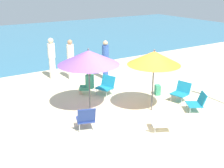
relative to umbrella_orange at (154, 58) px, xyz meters
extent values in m
plane|color=beige|center=(-0.59, -0.16, -1.68)|extent=(40.00, 40.00, 0.00)
cube|color=teal|center=(-0.59, 13.91, -1.67)|extent=(40.00, 16.00, 0.01)
cylinder|color=#4C4C51|center=(0.00, 0.00, -0.74)|extent=(0.04, 0.04, 1.88)
cone|color=orange|center=(0.00, 0.00, 0.00)|extent=(1.59, 1.59, 0.41)
sphere|color=#4C4C51|center=(0.00, 0.00, 0.24)|extent=(0.06, 0.06, 0.06)
cylinder|color=#4C4C51|center=(-1.58, 1.12, -0.73)|extent=(0.04, 0.04, 1.89)
cone|color=#8E56C6|center=(-1.58, 1.12, 0.00)|extent=(1.88, 1.88, 0.44)
sphere|color=#4C4C51|center=(-1.58, 1.12, 0.24)|extent=(0.06, 0.06, 0.06)
cube|color=teal|center=(1.05, -0.76, -1.45)|extent=(0.63, 0.65, 0.03)
cube|color=teal|center=(1.25, -0.88, -1.26)|extent=(0.38, 0.50, 0.37)
cylinder|color=silver|center=(0.80, -0.84, -1.57)|extent=(0.02, 0.02, 0.21)
cylinder|color=silver|center=(1.01, -0.50, -1.57)|extent=(0.02, 0.02, 0.21)
cylinder|color=silver|center=(1.09, -1.02, -1.57)|extent=(0.02, 0.02, 0.21)
cylinder|color=silver|center=(1.30, -0.68, -1.57)|extent=(0.02, 0.02, 0.21)
cube|color=teal|center=(1.22, 0.04, -1.40)|extent=(0.57, 0.60, 0.03)
cube|color=teal|center=(1.46, 0.10, -1.22)|extent=(0.26, 0.52, 0.36)
cylinder|color=silver|center=(1.09, -0.20, -1.55)|extent=(0.02, 0.02, 0.26)
cylinder|color=silver|center=(0.99, 0.19, -1.55)|extent=(0.02, 0.02, 0.26)
cylinder|color=silver|center=(1.45, -0.11, -1.55)|extent=(0.02, 0.02, 0.26)
cylinder|color=silver|center=(1.35, 0.28, -1.55)|extent=(0.02, 0.02, 0.26)
cube|color=navy|center=(-2.30, 0.04, -1.41)|extent=(0.60, 0.59, 0.03)
cube|color=navy|center=(-2.38, -0.19, -1.18)|extent=(0.50, 0.31, 0.43)
cylinder|color=silver|center=(-2.42, 0.28, -1.55)|extent=(0.02, 0.02, 0.25)
cylinder|color=silver|center=(-2.06, 0.15, -1.55)|extent=(0.02, 0.02, 0.25)
cylinder|color=silver|center=(-2.54, -0.07, -1.55)|extent=(0.02, 0.02, 0.25)
cylinder|color=silver|center=(-2.18, -0.20, -1.55)|extent=(0.02, 0.02, 0.25)
cube|color=teal|center=(-0.57, 1.91, -1.42)|extent=(0.60, 0.67, 0.03)
cube|color=teal|center=(-0.36, 1.99, -1.22)|extent=(0.34, 0.57, 0.39)
cylinder|color=silver|center=(-0.65, 1.64, -1.56)|extent=(0.02, 0.02, 0.24)
cylinder|color=silver|center=(-0.81, 2.05, -1.56)|extent=(0.02, 0.02, 0.24)
cylinder|color=silver|center=(-0.33, 1.77, -1.56)|extent=(0.02, 0.02, 0.24)
cylinder|color=silver|center=(-0.49, 2.18, -1.56)|extent=(0.02, 0.02, 0.24)
cube|color=white|center=(-0.62, -1.14, -1.47)|extent=(0.71, 0.70, 0.03)
cube|color=white|center=(-0.74, -1.37, -1.30)|extent=(0.54, 0.37, 0.33)
cylinder|color=silver|center=(-0.71, -0.86, -1.58)|extent=(0.02, 0.02, 0.20)
cylinder|color=silver|center=(-0.33, -1.06, -1.58)|extent=(0.02, 0.02, 0.20)
cylinder|color=silver|center=(-0.90, -1.22, -1.58)|extent=(0.02, 0.02, 0.20)
cylinder|color=silver|center=(-0.52, -1.41, -1.58)|extent=(0.02, 0.02, 0.20)
cube|color=#389970|center=(-1.11, 2.36, -1.44)|extent=(0.47, 0.45, 0.12)
cylinder|color=beige|center=(-1.25, 2.44, -1.56)|extent=(0.12, 0.12, 0.24)
cylinder|color=#389970|center=(-0.96, 2.26, -1.20)|extent=(0.31, 0.31, 0.47)
sphere|color=beige|center=(-0.96, 2.26, -0.87)|extent=(0.19, 0.19, 0.19)
cylinder|color=silver|center=(-1.39, 4.68, -1.24)|extent=(0.25, 0.25, 0.88)
cylinder|color=silver|center=(-1.39, 4.68, -0.50)|extent=(0.30, 0.30, 0.59)
sphere|color=beige|center=(-1.39, 4.68, -0.09)|extent=(0.22, 0.22, 0.22)
cylinder|color=#2D519E|center=(0.41, 3.44, -1.29)|extent=(0.23, 0.23, 0.78)
cylinder|color=#2D519E|center=(0.41, 3.44, -0.58)|extent=(0.28, 0.28, 0.63)
sphere|color=#DBAD84|center=(0.41, 3.44, -0.17)|extent=(0.20, 0.20, 0.20)
cylinder|color=silver|center=(-0.78, 4.19, -1.28)|extent=(0.24, 0.24, 0.80)
cylinder|color=silver|center=(-0.78, 4.19, -0.55)|extent=(0.29, 0.29, 0.65)
sphere|color=tan|center=(-0.78, 4.19, -0.13)|extent=(0.19, 0.19, 0.19)
cube|color=#389970|center=(1.03, 0.91, -1.50)|extent=(0.25, 0.28, 0.36)
camera|label=1|loc=(-5.54, -6.37, 2.11)|focal=46.79mm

